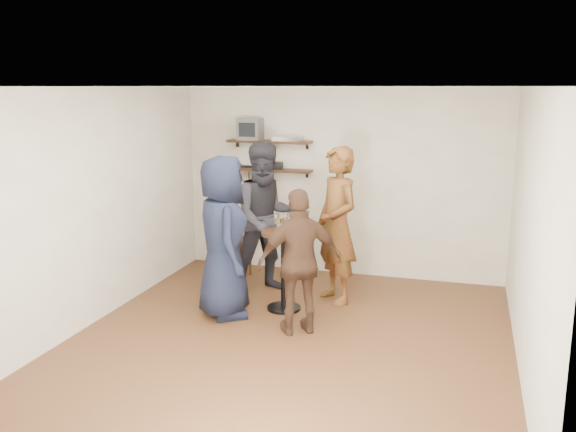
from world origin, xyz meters
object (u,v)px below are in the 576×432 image
object	(u,v)px
drinks_table	(284,260)
person_brown	(300,262)
crt_monitor	(251,129)
side_table	(233,245)
person_plaid	(337,225)
person_dark	(267,218)
radio	(275,165)
dvd_deck	(288,139)
person_navy	(223,237)

from	to	relation	value
drinks_table	person_brown	size ratio (longest dim) A/B	0.61
crt_monitor	side_table	size ratio (longest dim) A/B	0.58
person_plaid	person_dark	size ratio (longest dim) A/B	0.99
radio	dvd_deck	bearing A→B (deg)	0.00
radio	drinks_table	size ratio (longest dim) A/B	0.23
person_navy	person_brown	world-z (taller)	person_navy
dvd_deck	side_table	xyz separation A→B (m)	(-0.64, -0.53, -1.44)
radio	person_brown	distance (m)	2.44
radio	person_navy	distance (m)	1.97
radio	person_dark	size ratio (longest dim) A/B	0.11
person_dark	person_brown	world-z (taller)	person_dark
person_plaid	person_navy	size ratio (longest dim) A/B	1.03
crt_monitor	drinks_table	distance (m)	2.27
drinks_table	dvd_deck	bearing A→B (deg)	104.83
person_plaid	person_brown	size ratio (longest dim) A/B	1.22
radio	person_plaid	distance (m)	1.63
crt_monitor	person_brown	xyz separation A→B (m)	(1.32, -2.12, -1.23)
drinks_table	person_plaid	distance (m)	0.79
crt_monitor	person_brown	world-z (taller)	crt_monitor
dvd_deck	person_dark	distance (m)	1.31
dvd_deck	person_navy	world-z (taller)	dvd_deck
side_table	person_brown	size ratio (longest dim) A/B	0.35
crt_monitor	person_plaid	xyz separation A→B (m)	(1.48, -1.03, -1.06)
side_table	person_plaid	size ratio (longest dim) A/B	0.29
drinks_table	side_table	bearing A→B (deg)	136.61
dvd_deck	radio	distance (m)	0.43
dvd_deck	drinks_table	distance (m)	2.02
drinks_table	person_navy	bearing A→B (deg)	-148.84
side_table	person_brown	xyz separation A→B (m)	(1.41, -1.59, 0.32)
drinks_table	person_dark	xyz separation A→B (m)	(-0.40, 0.59, 0.35)
dvd_deck	person_brown	distance (m)	2.51
crt_monitor	person_dark	xyz separation A→B (m)	(0.55, -0.92, -1.05)
drinks_table	person_dark	world-z (taller)	person_dark
side_table	person_dark	size ratio (longest dim) A/B	0.29
crt_monitor	side_table	distance (m)	1.65
dvd_deck	person_plaid	size ratio (longest dim) A/B	0.21
radio	person_brown	xyz separation A→B (m)	(0.96, -2.12, -0.73)
person_plaid	person_dark	distance (m)	0.94
dvd_deck	radio	xyz separation A→B (m)	(-0.20, 0.00, -0.38)
crt_monitor	person_brown	distance (m)	2.78
person_brown	person_dark	bearing A→B (deg)	-88.30
radio	side_table	size ratio (longest dim) A/B	0.40
radio	person_dark	distance (m)	1.10
crt_monitor	person_dark	bearing A→B (deg)	-59.42
crt_monitor	radio	world-z (taller)	crt_monitor
dvd_deck	person_navy	bearing A→B (deg)	-96.34
person_dark	side_table	bearing A→B (deg)	113.56
radio	side_table	world-z (taller)	radio
drinks_table	person_dark	bearing A→B (deg)	124.51
person_dark	person_navy	bearing A→B (deg)	-136.68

